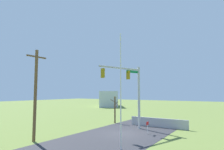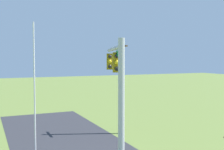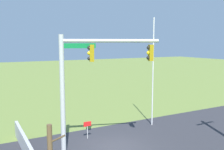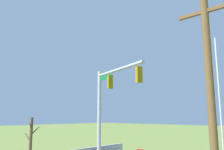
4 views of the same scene
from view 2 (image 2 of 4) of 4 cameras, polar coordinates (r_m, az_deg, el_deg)
The scene contains 3 objects.
signal_mast at distance 13.30m, azimuth 1.09°, elevation -2.60°, with size 5.51×2.02×7.09m.
flagpole at distance 19.06m, azimuth -15.37°, elevation -2.59°, with size 0.10×0.10×8.58m, color silver.
utility_pole at distance 23.24m, azimuth 1.92°, elevation -1.96°, with size 1.90×0.26×7.81m.
Camera 2 is at (13.96, -5.46, 6.24)m, focal length 45.34 mm.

